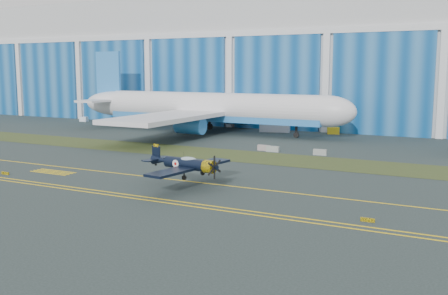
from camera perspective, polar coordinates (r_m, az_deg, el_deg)
The scene contains 17 objects.
ground at distance 64.93m, azimuth -1.64°, elevation -2.87°, with size 260.00×260.00×0.00m, color #2B3737.
grass_median at distance 77.26m, azimuth 3.40°, elevation -1.05°, with size 260.00×10.00×0.02m, color #475128.
hangar at distance 131.16m, azimuth 13.93°, elevation 9.16°, with size 220.00×45.70×30.00m.
taxiway_centreline at distance 60.70m, azimuth -3.93°, elevation -3.68°, with size 200.00×0.20×0.02m, color yellow.
edge_line_near at distance 53.03m, azimuth -9.29°, elevation -5.55°, with size 80.00×0.20×0.02m, color yellow.
edge_line_far at distance 53.81m, azimuth -8.66°, elevation -5.33°, with size 80.00×0.20×0.02m, color yellow.
hold_short_ladder at distance 69.40m, azimuth -18.12°, elevation -2.55°, with size 6.00×2.40×0.02m, color yellow, non-canonical shape.
guard_board_left at distance 69.74m, azimuth -22.72°, elevation -2.59°, with size 1.20×0.15×0.35m, color yellow.
guard_board_right at distance 46.29m, azimuth 15.37°, elevation -7.60°, with size 1.20×0.15×0.35m, color yellow.
warbird at distance 57.00m, azimuth -4.17°, elevation -1.77°, with size 11.56×13.38×3.62m.
jetliner at distance 107.16m, azimuth -1.38°, elevation 7.83°, with size 66.90×56.88×23.19m.
shipping_container at distance 109.16m, azimuth 5.55°, elevation 2.40°, with size 6.13×2.45×2.66m, color silver.
tug at distance 107.23m, azimuth 11.80°, elevation 1.80°, with size 2.32×1.45×1.35m, color yellow.
cart at distance 135.31m, azimuth -15.01°, elevation 3.00°, with size 1.94×1.16×1.16m, color white.
barrier_a at distance 83.59m, azimuth 4.34°, elevation -0.04°, with size 2.00×0.60×0.90m, color #9D8E8D.
barrier_b at distance 82.47m, azimuth 5.33°, elevation -0.16°, with size 2.00×0.60×0.90m, color #909993.
barrier_c at distance 80.21m, azimuth 10.40°, elevation -0.51°, with size 2.00×0.60×0.90m, color gray.
Camera 1 is at (30.93, -55.66, 12.72)m, focal length 42.00 mm.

